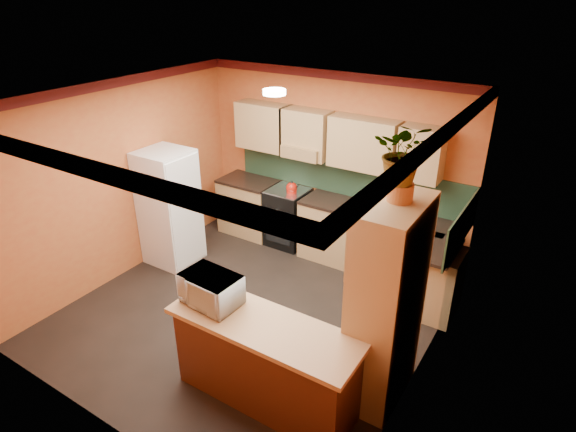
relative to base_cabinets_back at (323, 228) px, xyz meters
The scene contains 15 objects.
room_shell 2.24m from the base_cabinets_back, 90.84° to the right, with size 4.24×4.24×2.72m.
base_cabinets_back is the anchor object (origin of this frame).
countertop_back 0.46m from the base_cabinets_back, 90.00° to the right, with size 3.65×0.62×0.04m, color black.
stove 0.63m from the base_cabinets_back, behind, with size 0.58×0.58×0.91m, color black.
kettle 0.77m from the base_cabinets_back, behind, with size 0.17×0.17×0.18m, color #B6180C, non-canonical shape.
sink 0.92m from the base_cabinets_back, ahead, with size 0.48×0.40×0.03m, color silver.
base_cabinets_right 1.84m from the base_cabinets_back, 17.48° to the right, with size 0.60×0.80×0.88m, color tan.
countertop_right 1.90m from the base_cabinets_back, 17.48° to the right, with size 0.62×0.80×0.04m, color black.
fridge 2.28m from the base_cabinets_back, 143.24° to the right, with size 0.68×0.66×1.70m, color white.
pantry 2.85m from the base_cabinets_back, 49.59° to the right, with size 0.48×0.90×2.10m, color tan.
fern_pot 3.25m from the base_cabinets_back, 48.91° to the right, with size 0.22×0.22×0.16m, color #AF5C2A.
fern 3.45m from the base_cabinets_back, 48.91° to the right, with size 0.48×0.42×0.53m, color tan.
breakfast_bar 2.98m from the base_cabinets_back, 72.16° to the right, with size 1.80×0.55×0.88m, color #502312.
bar_top 3.02m from the base_cabinets_back, 72.16° to the right, with size 1.90×0.65×0.05m, color tan.
microwave 2.93m from the base_cabinets_back, 84.23° to the right, with size 0.57×0.38×0.31m, color white.
Camera 1 is at (3.04, -3.92, 3.76)m, focal length 30.00 mm.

